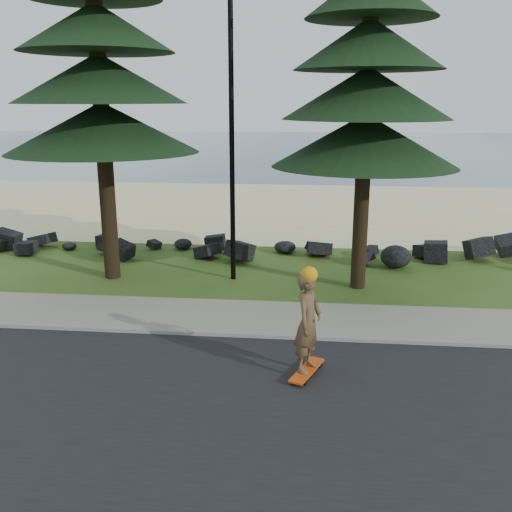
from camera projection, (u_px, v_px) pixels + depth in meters
The scene contains 9 objects.
ground at pixel (214, 320), 13.31m from camera, with size 160.00×160.00×0.00m, color #2A4B17.
road at pixel (166, 425), 8.99m from camera, with size 160.00×7.00×0.02m, color black.
kerb at pixel (207, 333), 12.44m from camera, with size 160.00×0.20×0.10m, color gray.
sidewalk at pixel (216, 315), 13.49m from camera, with size 160.00×2.00×0.08m, color gray.
beach_sand at pixel (266, 207), 27.22m from camera, with size 160.00×15.00×0.01m, color #CFC28A.
ocean at pixel (294, 147), 62.23m from camera, with size 160.00×58.00×0.01m, color #37516A.
seawall_boulders at pixel (243, 257), 18.69m from camera, with size 60.00×2.40×1.10m, color black, non-canonical shape.
lamp_post at pixel (232, 132), 15.29m from camera, with size 0.25×0.14×8.14m.
skateboarder at pixel (308, 323), 10.35m from camera, with size 0.67×1.15×2.10m.
Camera 1 is at (2.22, -12.28, 4.97)m, focal length 40.00 mm.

